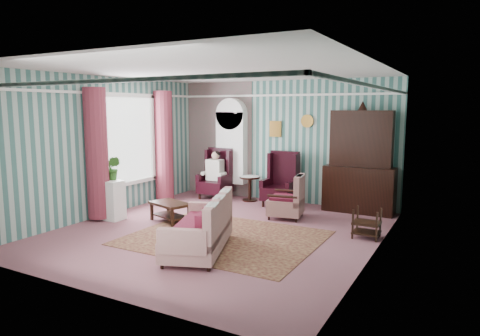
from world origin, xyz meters
The scene contains 17 objects.
floor centered at (0.00, 0.00, 0.00)m, with size 6.00×6.00×0.00m, color #8B5155.
room_shell centered at (-0.62, 0.18, 2.01)m, with size 5.53×6.02×2.91m.
bookcase centered at (-1.35, 2.84, 1.12)m, with size 0.80×0.28×2.24m, color white.
dresser_hutch centered at (1.90, 2.72, 1.18)m, with size 1.50×0.56×2.36m, color black.
wingback_left centered at (-1.60, 2.45, 0.62)m, with size 0.76×0.80×1.25m, color black.
wingback_right centered at (0.15, 2.45, 0.62)m, with size 0.76×0.80×1.25m, color black.
seated_woman centered at (-1.60, 2.45, 0.59)m, with size 0.44×0.40×1.18m, color silver, non-canonical shape.
round_side_table centered at (-0.70, 2.60, 0.30)m, with size 0.50×0.50×0.60m, color black.
nest_table centered at (2.47, 0.90, 0.27)m, with size 0.45×0.38×0.54m, color black.
plant_stand centered at (-2.40, -0.30, 0.40)m, with size 0.55×0.35×0.80m, color silver.
rug centered at (0.30, -0.30, 0.01)m, with size 3.20×2.60×0.01m, color #48181E.
sofa centered at (0.29, -1.09, 0.54)m, with size 1.80×1.01×1.07m, color #C1B095.
floral_armchair centered at (0.70, 1.50, 0.54)m, with size 0.74×0.83×1.08m, color beige.
coffee_table centered at (-1.21, 0.13, 0.19)m, with size 0.82×0.49×0.39m, color black.
potted_plant_a centered at (-2.51, -0.36, 1.00)m, with size 0.35×0.30×0.39m, color #19501C.
potted_plant_b centered at (-2.35, -0.21, 1.04)m, with size 0.27×0.21×0.48m, color #285119.
potted_plant_c centered at (-2.46, -0.21, 1.00)m, with size 0.23×0.23×0.41m, color #1C4A17.
Camera 1 is at (3.99, -6.50, 2.25)m, focal length 32.00 mm.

